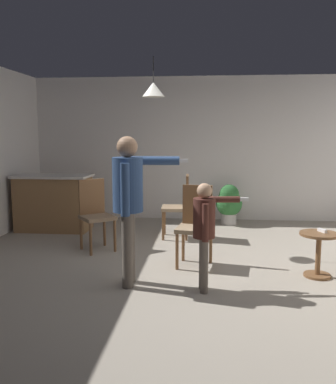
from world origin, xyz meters
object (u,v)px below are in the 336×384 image
at_px(kitchen_counter, 54,202).
at_px(side_table_by_couch, 318,249).
at_px(dining_chair_centre_back, 180,204).
at_px(spare_remote_on_table, 322,230).
at_px(person_adult, 129,194).
at_px(dining_chair_by_counter, 95,212).
at_px(dining_chair_near_wall, 196,222).
at_px(person_child, 205,225).
at_px(potted_plant_corner, 229,202).

relative_size(kitchen_counter, side_table_by_couch, 2.42).
distance_m(side_table_by_couch, dining_chair_centre_back, 2.39).
bearing_deg(spare_remote_on_table, side_table_by_couch, -132.68).
bearing_deg(person_adult, dining_chair_by_counter, -153.38).
relative_size(side_table_by_couch, spare_remote_on_table, 4.00).
height_order(dining_chair_by_counter, dining_chair_near_wall, same).
bearing_deg(side_table_by_couch, spare_remote_on_table, 47.32).
bearing_deg(person_child, kitchen_counter, -140.81).
relative_size(person_adult, potted_plant_corner, 2.22).
bearing_deg(potted_plant_corner, dining_chair_by_counter, -137.06).
bearing_deg(potted_plant_corner, kitchen_counter, -166.24).
distance_m(person_adult, dining_chair_by_counter, 1.60).
relative_size(kitchen_counter, potted_plant_corner, 1.73).
bearing_deg(side_table_by_couch, person_adult, -167.83).
bearing_deg(dining_chair_near_wall, person_adult, 57.10).
height_order(person_adult, person_child, person_adult).
xyz_separation_m(kitchen_counter, dining_chair_centre_back, (2.18, -0.33, 0.07)).
distance_m(dining_chair_near_wall, spare_remote_on_table, 1.49).
bearing_deg(dining_chair_by_counter, dining_chair_near_wall, 121.04).
bearing_deg(dining_chair_near_wall, dining_chair_centre_back, -69.26).
relative_size(dining_chair_near_wall, potted_plant_corner, 1.37).
height_order(person_child, spare_remote_on_table, person_child).
bearing_deg(potted_plant_corner, side_table_by_couch, -72.03).
bearing_deg(dining_chair_centre_back, person_child, -172.04).
height_order(person_adult, dining_chair_by_counter, person_adult).
height_order(kitchen_counter, person_adult, person_adult).
height_order(side_table_by_couch, person_adult, person_adult).
distance_m(side_table_by_couch, dining_chair_by_counter, 3.00).
height_order(dining_chair_near_wall, spare_remote_on_table, dining_chair_near_wall).
xyz_separation_m(kitchen_counter, side_table_by_couch, (3.89, -1.99, -0.15)).
xyz_separation_m(dining_chair_near_wall, spare_remote_on_table, (1.47, -0.28, -0.01)).
distance_m(dining_chair_centre_back, spare_remote_on_table, 2.38).
height_order(kitchen_counter, potted_plant_corner, kitchen_counter).
bearing_deg(person_child, dining_chair_centre_back, -175.85).
bearing_deg(side_table_by_couch, kitchen_counter, 152.92).
bearing_deg(spare_remote_on_table, dining_chair_centre_back, 137.38).
height_order(kitchen_counter, spare_remote_on_table, kitchen_counter).
bearing_deg(potted_plant_corner, dining_chair_near_wall, -102.71).
relative_size(side_table_by_couch, dining_chair_centre_back, 0.52).
xyz_separation_m(person_child, dining_chair_near_wall, (-0.12, 0.88, -0.17)).
height_order(side_table_by_couch, person_child, person_child).
xyz_separation_m(dining_chair_near_wall, potted_plant_corner, (0.54, 2.40, -0.14)).
height_order(side_table_by_couch, dining_chair_centre_back, dining_chair_centre_back).
bearing_deg(dining_chair_near_wall, person_child, 106.53).
relative_size(person_child, dining_chair_by_counter, 1.15).
xyz_separation_m(kitchen_counter, person_adult, (1.77, -2.44, 0.53)).
relative_size(kitchen_counter, person_adult, 0.78).
bearing_deg(dining_chair_by_counter, person_child, 99.51).
relative_size(person_child, dining_chair_centre_back, 1.15).
height_order(person_adult, spare_remote_on_table, person_adult).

